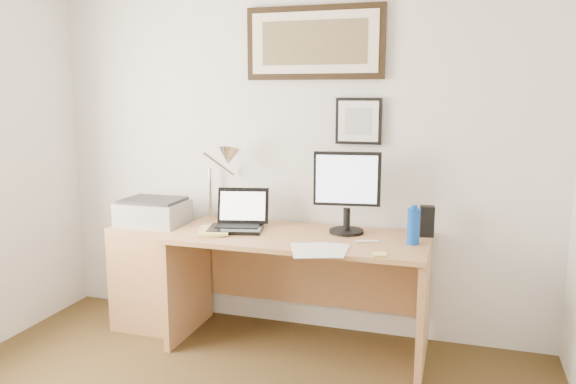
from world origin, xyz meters
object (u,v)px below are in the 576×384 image
at_px(water_bottle, 413,226).
at_px(book, 199,231).
at_px(laptop, 238,220).
at_px(side_cabinet, 155,275).
at_px(desk, 302,267).
at_px(lcd_monitor, 347,188).
at_px(printer, 153,212).

height_order(water_bottle, book, water_bottle).
bearing_deg(laptop, side_cabinet, 179.02).
height_order(desk, laptop, laptop).
distance_m(water_bottle, desk, 0.78).
bearing_deg(desk, book, -161.35).
relative_size(book, desk, 0.16).
relative_size(water_bottle, laptop, 0.55).
bearing_deg(lcd_monitor, water_bottle, -17.74).
bearing_deg(side_cabinet, water_bottle, -1.45).
relative_size(water_bottle, desk, 0.13).
xyz_separation_m(side_cabinet, printer, (-0.00, 0.02, 0.45)).
xyz_separation_m(side_cabinet, lcd_monitor, (1.34, 0.09, 0.68)).
relative_size(desk, laptop, 4.15).
height_order(book, printer, printer).
height_order(side_cabinet, lcd_monitor, lcd_monitor).
xyz_separation_m(water_bottle, printer, (-1.77, 0.06, -0.04)).
relative_size(lcd_monitor, printer, 1.18).
height_order(desk, printer, printer).
distance_m(desk, printer, 1.11).
distance_m(laptop, printer, 0.65).
bearing_deg(desk, laptop, -173.77).
xyz_separation_m(lcd_monitor, printer, (-1.34, -0.07, -0.22)).
xyz_separation_m(desk, printer, (-1.07, -0.01, 0.30)).
bearing_deg(printer, lcd_monitor, 3.07).
distance_m(side_cabinet, desk, 1.08).
relative_size(side_cabinet, water_bottle, 3.41).
relative_size(side_cabinet, laptop, 1.89).
distance_m(water_bottle, printer, 1.77).
bearing_deg(desk, side_cabinet, -178.11).
xyz_separation_m(side_cabinet, water_bottle, (1.77, -0.04, 0.49)).
distance_m(book, laptop, 0.27).
bearing_deg(side_cabinet, desk, 1.89).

